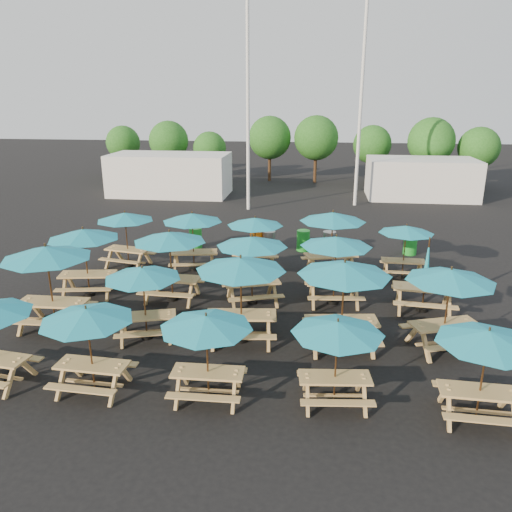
# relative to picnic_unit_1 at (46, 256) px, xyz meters

# --- Properties ---
(ground) EXTENTS (120.00, 120.00, 0.00)m
(ground) POSITION_rel_picnic_unit_1_xyz_m (5.51, 2.76, -2.24)
(ground) COLOR black
(ground) RESTS_ON ground
(picnic_unit_1) EXTENTS (2.61, 2.61, 2.56)m
(picnic_unit_1) POSITION_rel_picnic_unit_1_xyz_m (0.00, 0.00, 0.00)
(picnic_unit_1) COLOR tan
(picnic_unit_1) RESTS_ON ground
(picnic_unit_2) EXTENTS (2.74, 2.74, 2.39)m
(picnic_unit_2) POSITION_rel_picnic_unit_1_xyz_m (-0.11, 2.56, -0.15)
(picnic_unit_2) COLOR tan
(picnic_unit_2) RESTS_ON ground
(picnic_unit_3) EXTENTS (2.63, 2.63, 2.25)m
(picnic_unit_3) POSITION_rel_picnic_unit_1_xyz_m (0.14, 5.65, -0.27)
(picnic_unit_3) COLOR tan
(picnic_unit_3) RESTS_ON ground
(picnic_unit_4) EXTENTS (2.22, 2.22, 2.12)m
(picnic_unit_4) POSITION_rel_picnic_unit_1_xyz_m (2.58, -3.05, -0.39)
(picnic_unit_4) COLOR tan
(picnic_unit_4) RESTS_ON ground
(picnic_unit_5) EXTENTS (2.64, 2.64, 2.14)m
(picnic_unit_5) POSITION_rel_picnic_unit_1_xyz_m (2.93, -0.31, -0.36)
(picnic_unit_5) COLOR tan
(picnic_unit_5) RESTS_ON ground
(picnic_unit_6) EXTENTS (2.51, 2.51, 2.41)m
(picnic_unit_6) POSITION_rel_picnic_unit_1_xyz_m (2.88, 2.50, -0.13)
(picnic_unit_6) COLOR tan
(picnic_unit_6) RESTS_ON ground
(picnic_unit_7) EXTENTS (2.67, 2.67, 2.33)m
(picnic_unit_7) POSITION_rel_picnic_unit_1_xyz_m (2.88, 5.53, -0.20)
(picnic_unit_7) COLOR tan
(picnic_unit_7) RESTS_ON ground
(picnic_unit_8) EXTENTS (2.11, 2.11, 2.09)m
(picnic_unit_8) POSITION_rel_picnic_unit_1_xyz_m (5.31, -3.02, -0.41)
(picnic_unit_8) COLOR tan
(picnic_unit_8) RESTS_ON ground
(picnic_unit_9) EXTENTS (2.73, 2.73, 2.49)m
(picnic_unit_9) POSITION_rel_picnic_unit_1_xyz_m (5.64, -0.16, -0.07)
(picnic_unit_9) COLOR tan
(picnic_unit_9) RESTS_ON ground
(picnic_unit_10) EXTENTS (2.95, 2.95, 2.33)m
(picnic_unit_10) POSITION_rel_picnic_unit_1_xyz_m (5.59, 2.54, -0.21)
(picnic_unit_10) COLOR tan
(picnic_unit_10) RESTS_ON ground
(picnic_unit_11) EXTENTS (2.26, 2.26, 2.18)m
(picnic_unit_11) POSITION_rel_picnic_unit_1_xyz_m (5.30, 5.71, -0.33)
(picnic_unit_11) COLOR tan
(picnic_unit_11) RESTS_ON ground
(picnic_unit_12) EXTENTS (2.23, 2.23, 2.04)m
(picnic_unit_12) POSITION_rel_picnic_unit_1_xyz_m (8.16, -2.87, -0.45)
(picnic_unit_12) COLOR tan
(picnic_unit_12) RESTS_ON ground
(picnic_unit_13) EXTENTS (2.79, 2.79, 2.50)m
(picnic_unit_13) POSITION_rel_picnic_unit_1_xyz_m (8.40, -0.22, -0.05)
(picnic_unit_13) COLOR tan
(picnic_unit_13) RESTS_ON ground
(picnic_unit_14) EXTENTS (2.54, 2.54, 2.33)m
(picnic_unit_14) POSITION_rel_picnic_unit_1_xyz_m (8.28, 2.85, -0.20)
(picnic_unit_14) COLOR tan
(picnic_unit_14) RESTS_ON ground
(picnic_unit_15) EXTENTS (3.07, 3.07, 2.49)m
(picnic_unit_15) POSITION_rel_picnic_unit_1_xyz_m (8.23, 5.64, -0.06)
(picnic_unit_15) COLOR tan
(picnic_unit_15) RESTS_ON ground
(picnic_unit_16) EXTENTS (2.19, 2.19, 2.12)m
(picnic_unit_16) POSITION_rel_picnic_unit_1_xyz_m (11.17, -3.09, -0.38)
(picnic_unit_16) COLOR tan
(picnic_unit_16) RESTS_ON ground
(picnic_unit_17) EXTENTS (2.96, 2.96, 2.34)m
(picnic_unit_17) POSITION_rel_picnic_unit_1_xyz_m (11.15, 0.01, -0.19)
(picnic_unit_17) COLOR tan
(picnic_unit_17) RESTS_ON ground
(picnic_unit_18) EXTENTS (2.08, 1.85, 2.46)m
(picnic_unit_18) POSITION_rel_picnic_unit_1_xyz_m (11.12, 2.60, -1.23)
(picnic_unit_18) COLOR tan
(picnic_unit_18) RESTS_ON ground
(picnic_unit_19) EXTENTS (2.10, 2.10, 2.05)m
(picnic_unit_19) POSITION_rel_picnic_unit_1_xyz_m (10.95, 5.69, -0.45)
(picnic_unit_19) COLOR tan
(picnic_unit_19) RESTS_ON ground
(waste_bin_0) EXTENTS (0.57, 0.57, 0.92)m
(waste_bin_0) POSITION_rel_picnic_unit_1_xyz_m (2.23, 8.52, -1.78)
(waste_bin_0) COLOR #1A9327
(waste_bin_0) RESTS_ON ground
(waste_bin_1) EXTENTS (0.57, 0.57, 0.92)m
(waste_bin_1) POSITION_rel_picnic_unit_1_xyz_m (5.58, 8.39, -1.78)
(waste_bin_1) COLOR gray
(waste_bin_1) RESTS_ON ground
(waste_bin_2) EXTENTS (0.57, 0.57, 0.92)m
(waste_bin_2) POSITION_rel_picnic_unit_1_xyz_m (5.02, 8.42, -1.78)
(waste_bin_2) COLOR orange
(waste_bin_2) RESTS_ON ground
(waste_bin_3) EXTENTS (0.57, 0.57, 0.92)m
(waste_bin_3) POSITION_rel_picnic_unit_1_xyz_m (7.09, 8.70, -1.78)
(waste_bin_3) COLOR #1A9327
(waste_bin_3) RESTS_ON ground
(waste_bin_4) EXTENTS (0.57, 0.57, 0.92)m
(waste_bin_4) POSITION_rel_picnic_unit_1_xyz_m (8.23, 8.64, -1.78)
(waste_bin_4) COLOR gray
(waste_bin_4) RESTS_ON ground
(waste_bin_5) EXTENTS (0.57, 0.57, 0.92)m
(waste_bin_5) POSITION_rel_picnic_unit_1_xyz_m (11.72, 8.71, -1.78)
(waste_bin_5) COLOR #1A9327
(waste_bin_5) RESTS_ON ground
(mast_0) EXTENTS (0.20, 0.20, 12.00)m
(mast_0) POSITION_rel_picnic_unit_1_xyz_m (3.51, 16.76, 3.76)
(mast_0) COLOR silver
(mast_0) RESTS_ON ground
(mast_1) EXTENTS (0.20, 0.20, 12.00)m
(mast_1) POSITION_rel_picnic_unit_1_xyz_m (10.01, 18.76, 3.76)
(mast_1) COLOR silver
(mast_1) RESTS_ON ground
(event_tent_0) EXTENTS (8.00, 4.00, 2.80)m
(event_tent_0) POSITION_rel_picnic_unit_1_xyz_m (-2.49, 20.76, -0.84)
(event_tent_0) COLOR silver
(event_tent_0) RESTS_ON ground
(event_tent_1) EXTENTS (7.00, 4.00, 2.60)m
(event_tent_1) POSITION_rel_picnic_unit_1_xyz_m (14.51, 21.76, -0.94)
(event_tent_1) COLOR silver
(event_tent_1) RESTS_ON ground
(tree_0) EXTENTS (2.80, 2.80, 4.24)m
(tree_0) POSITION_rel_picnic_unit_1_xyz_m (-8.56, 28.00, 0.59)
(tree_0) COLOR #382314
(tree_0) RESTS_ON ground
(tree_1) EXTENTS (3.11, 3.11, 4.72)m
(tree_1) POSITION_rel_picnic_unit_1_xyz_m (-4.23, 26.66, 0.91)
(tree_1) COLOR #382314
(tree_1) RESTS_ON ground
(tree_2) EXTENTS (2.59, 2.59, 3.93)m
(tree_2) POSITION_rel_picnic_unit_1_xyz_m (-0.88, 26.41, 0.38)
(tree_2) COLOR #382314
(tree_2) RESTS_ON ground
(tree_3) EXTENTS (3.36, 3.36, 5.09)m
(tree_3) POSITION_rel_picnic_unit_1_xyz_m (3.76, 27.47, 1.17)
(tree_3) COLOR #382314
(tree_3) RESTS_ON ground
(tree_4) EXTENTS (3.41, 3.41, 5.17)m
(tree_4) POSITION_rel_picnic_unit_1_xyz_m (7.41, 27.01, 1.22)
(tree_4) COLOR #382314
(tree_4) RESTS_ON ground
(tree_5) EXTENTS (2.94, 2.94, 4.45)m
(tree_5) POSITION_rel_picnic_unit_1_xyz_m (11.74, 27.43, 0.73)
(tree_5) COLOR #382314
(tree_5) RESTS_ON ground
(tree_6) EXTENTS (3.38, 3.38, 5.13)m
(tree_6) POSITION_rel_picnic_unit_1_xyz_m (15.75, 25.65, 1.19)
(tree_6) COLOR #382314
(tree_6) RESTS_ON ground
(tree_7) EXTENTS (2.95, 2.95, 4.48)m
(tree_7) POSITION_rel_picnic_unit_1_xyz_m (19.14, 25.68, 0.75)
(tree_7) COLOR #382314
(tree_7) RESTS_ON ground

